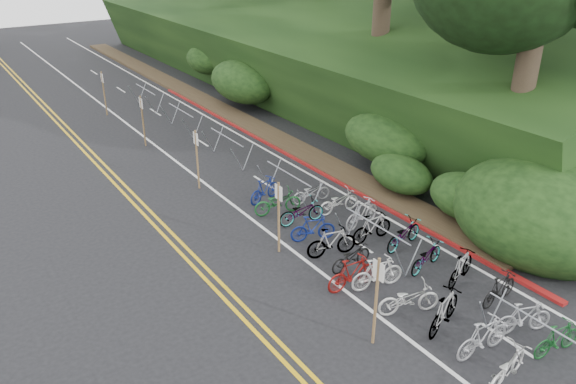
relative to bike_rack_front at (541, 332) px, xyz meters
The scene contains 10 objects.
ground 4.25m from the bike_rack_front, 137.60° to the left, with size 120.00×120.00×0.00m, color black.
road_markings 13.16m from the bike_rack_front, 100.74° to the left, with size 7.47×80.00×0.01m.
red_curb 15.06m from the bike_rack_front, 79.97° to the left, with size 0.25×28.00×0.10m, color maroon.
embankment 24.04m from the bike_rack_front, 65.67° to the left, with size 14.30×48.14×9.11m.
bike_rack_front is the anchor object (origin of this frame).
bike_racks_rest 15.81m from the bike_rack_front, 90.29° to the left, with size 1.14×23.00×1.17m.
signpost_near 4.03m from the bike_rack_front, 137.50° to the left, with size 0.08×0.40×2.54m.
signposts_rest 17.01m from the bike_rack_front, 98.39° to the left, with size 0.08×18.40×2.50m.
bike_front 5.21m from the bike_rack_front, 110.56° to the left, with size 1.72×0.49×1.03m, color maroon.
bike_valet 5.37m from the bike_rack_front, 92.36° to the left, with size 3.52×13.14×1.09m.
Camera 1 is at (-8.04, -8.38, 9.67)m, focal length 35.00 mm.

